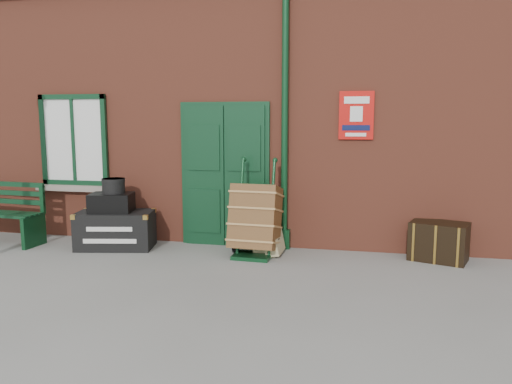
# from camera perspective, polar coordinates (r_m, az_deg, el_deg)

# --- Properties ---
(ground) EXTENTS (80.00, 80.00, 0.00)m
(ground) POSITION_cam_1_polar(r_m,az_deg,el_deg) (6.62, -4.40, -9.24)
(ground) COLOR gray
(ground) RESTS_ON ground
(station_building) EXTENTS (10.30, 4.30, 4.36)m
(station_building) POSITION_cam_1_polar(r_m,az_deg,el_deg) (9.71, 1.35, 9.30)
(station_building) COLOR brown
(station_building) RESTS_ON ground
(houdini_trunk) EXTENTS (1.25, 0.84, 0.57)m
(houdini_trunk) POSITION_cam_1_polar(r_m,az_deg,el_deg) (8.09, -15.75, -4.18)
(houdini_trunk) COLOR black
(houdini_trunk) RESTS_ON ground
(strongbox) EXTENTS (0.71, 0.57, 0.29)m
(strongbox) POSITION_cam_1_polar(r_m,az_deg,el_deg) (8.04, -16.19, -1.16)
(strongbox) COLOR black
(strongbox) RESTS_ON houdini_trunk
(hatbox) EXTENTS (0.41, 0.41, 0.23)m
(hatbox) POSITION_cam_1_polar(r_m,az_deg,el_deg) (8.01, -15.97, 0.69)
(hatbox) COLOR black
(hatbox) RESTS_ON strongbox
(suitcase_back) EXTENTS (0.36, 0.56, 0.80)m
(suitcase_back) POSITION_cam_1_polar(r_m,az_deg,el_deg) (7.53, 0.58, -3.90)
(suitcase_back) COLOR tan
(suitcase_back) RESTS_ON ground
(suitcase_front) EXTENTS (0.35, 0.51, 0.69)m
(suitcase_front) POSITION_cam_1_polar(r_m,az_deg,el_deg) (7.42, 1.80, -4.53)
(suitcase_front) COLOR tan
(suitcase_front) RESTS_ON ground
(porter_trolley) EXTENTS (0.72, 0.77, 1.40)m
(porter_trolley) POSITION_cam_1_polar(r_m,az_deg,el_deg) (7.32, -0.08, -3.12)
(porter_trolley) COLOR #0E381C
(porter_trolley) RESTS_ON ground
(dark_trunk) EXTENTS (0.88, 0.72, 0.55)m
(dark_trunk) POSITION_cam_1_polar(r_m,az_deg,el_deg) (7.58, 20.17, -5.31)
(dark_trunk) COLOR black
(dark_trunk) RESTS_ON ground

